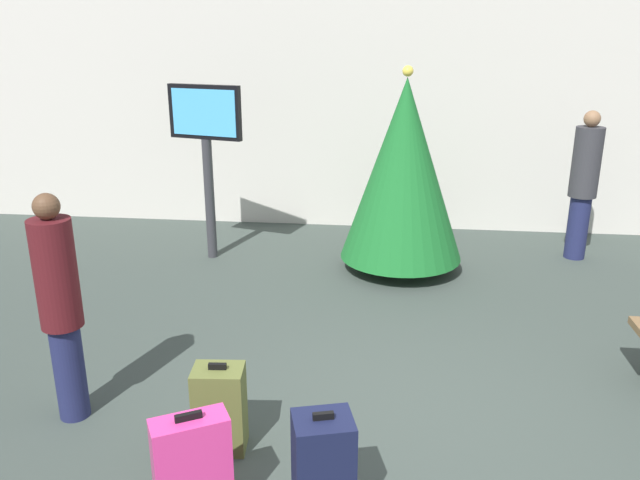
{
  "coord_description": "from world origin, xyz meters",
  "views": [
    {
      "loc": [
        -0.19,
        -3.9,
        2.7
      ],
      "look_at": [
        -0.8,
        1.47,
        0.9
      ],
      "focal_mm": 35.4,
      "sensor_mm": 36.0,
      "label": 1
    }
  ],
  "objects_px": {
    "traveller_1": "(584,182)",
    "suitcase_3": "(220,409)",
    "suitcase_2": "(192,470)",
    "flight_info_kiosk": "(206,138)",
    "holiday_tree": "(404,170)",
    "traveller_0": "(60,303)",
    "suitcase_1": "(323,469)"
  },
  "relations": [
    {
      "from": "flight_info_kiosk",
      "to": "traveller_1",
      "type": "height_order",
      "value": "flight_info_kiosk"
    },
    {
      "from": "holiday_tree",
      "to": "flight_info_kiosk",
      "type": "height_order",
      "value": "holiday_tree"
    },
    {
      "from": "traveller_0",
      "to": "traveller_1",
      "type": "relative_size",
      "value": 0.93
    },
    {
      "from": "flight_info_kiosk",
      "to": "traveller_1",
      "type": "bearing_deg",
      "value": 6.19
    },
    {
      "from": "traveller_0",
      "to": "traveller_1",
      "type": "bearing_deg",
      "value": 40.9
    },
    {
      "from": "holiday_tree",
      "to": "suitcase_2",
      "type": "bearing_deg",
      "value": -106.01
    },
    {
      "from": "suitcase_1",
      "to": "holiday_tree",
      "type": "bearing_deg",
      "value": 83.53
    },
    {
      "from": "holiday_tree",
      "to": "traveller_1",
      "type": "bearing_deg",
      "value": 16.91
    },
    {
      "from": "holiday_tree",
      "to": "suitcase_3",
      "type": "distance_m",
      "value": 3.85
    },
    {
      "from": "holiday_tree",
      "to": "traveller_0",
      "type": "distance_m",
      "value": 4.09
    },
    {
      "from": "traveller_0",
      "to": "suitcase_1",
      "type": "relative_size",
      "value": 2.38
    },
    {
      "from": "suitcase_2",
      "to": "suitcase_3",
      "type": "relative_size",
      "value": 1.09
    },
    {
      "from": "flight_info_kiosk",
      "to": "traveller_0",
      "type": "height_order",
      "value": "flight_info_kiosk"
    },
    {
      "from": "traveller_1",
      "to": "suitcase_2",
      "type": "distance_m",
      "value": 5.95
    },
    {
      "from": "suitcase_1",
      "to": "suitcase_2",
      "type": "bearing_deg",
      "value": -173.65
    },
    {
      "from": "traveller_1",
      "to": "suitcase_1",
      "type": "distance_m",
      "value": 5.49
    },
    {
      "from": "traveller_1",
      "to": "suitcase_2",
      "type": "height_order",
      "value": "traveller_1"
    },
    {
      "from": "suitcase_2",
      "to": "suitcase_1",
      "type": "bearing_deg",
      "value": 6.35
    },
    {
      "from": "traveller_0",
      "to": "suitcase_1",
      "type": "bearing_deg",
      "value": -23.01
    },
    {
      "from": "flight_info_kiosk",
      "to": "suitcase_3",
      "type": "relative_size",
      "value": 3.28
    },
    {
      "from": "traveller_1",
      "to": "suitcase_3",
      "type": "height_order",
      "value": "traveller_1"
    },
    {
      "from": "flight_info_kiosk",
      "to": "suitcase_2",
      "type": "distance_m",
      "value": 4.66
    },
    {
      "from": "flight_info_kiosk",
      "to": "suitcase_3",
      "type": "bearing_deg",
      "value": -73.4
    },
    {
      "from": "holiday_tree",
      "to": "suitcase_2",
      "type": "xyz_separation_m",
      "value": [
        -1.2,
        -4.2,
        -0.86
      ]
    },
    {
      "from": "traveller_0",
      "to": "suitcase_2",
      "type": "height_order",
      "value": "traveller_0"
    },
    {
      "from": "holiday_tree",
      "to": "suitcase_2",
      "type": "relative_size",
      "value": 3.33
    },
    {
      "from": "traveller_0",
      "to": "flight_info_kiosk",
      "type": "bearing_deg",
      "value": 88.92
    },
    {
      "from": "traveller_1",
      "to": "suitcase_1",
      "type": "bearing_deg",
      "value": -118.92
    },
    {
      "from": "traveller_1",
      "to": "suitcase_2",
      "type": "bearing_deg",
      "value": -124.79
    },
    {
      "from": "suitcase_1",
      "to": "traveller_1",
      "type": "bearing_deg",
      "value": 61.08
    },
    {
      "from": "flight_info_kiosk",
      "to": "traveller_0",
      "type": "relative_size",
      "value": 1.25
    },
    {
      "from": "traveller_0",
      "to": "suitcase_2",
      "type": "distance_m",
      "value": 1.6
    }
  ]
}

